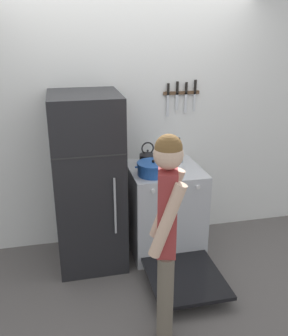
# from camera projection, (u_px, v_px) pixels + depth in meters

# --- Properties ---
(ground_plane) EXTENTS (14.00, 14.00, 0.00)m
(ground_plane) POSITION_uv_depth(u_px,v_px,m) (130.00, 234.00, 4.24)
(ground_plane) COLOR #5B5654
(wall_back) EXTENTS (10.00, 0.06, 2.55)m
(wall_back) POSITION_uv_depth(u_px,v_px,m) (128.00, 124.00, 3.83)
(wall_back) COLOR silver
(wall_back) RESTS_ON ground_plane
(refrigerator) EXTENTS (0.63, 0.74, 1.66)m
(refrigerator) POSITION_uv_depth(u_px,v_px,m) (88.00, 182.00, 3.53)
(refrigerator) COLOR black
(refrigerator) RESTS_ON ground_plane
(stove_range) EXTENTS (0.71, 1.40, 0.90)m
(stove_range) POSITION_uv_depth(u_px,v_px,m) (166.00, 211.00, 3.80)
(stove_range) COLOR silver
(stove_range) RESTS_ON ground_plane
(dutch_oven_pot) EXTENTS (0.35, 0.31, 0.15)m
(dutch_oven_pot) POSITION_uv_depth(u_px,v_px,m) (153.00, 169.00, 3.50)
(dutch_oven_pot) COLOR #1E4C9E
(dutch_oven_pot) RESTS_ON stove_range
(tea_kettle) EXTENTS (0.21, 0.16, 0.24)m
(tea_kettle) POSITION_uv_depth(u_px,v_px,m) (148.00, 158.00, 3.75)
(tea_kettle) COLOR black
(tea_kettle) RESTS_ON stove_range
(utensil_jar) EXTENTS (0.10, 0.10, 0.27)m
(utensil_jar) POSITION_uv_depth(u_px,v_px,m) (178.00, 157.00, 3.83)
(utensil_jar) COLOR silver
(utensil_jar) RESTS_ON stove_range
(person) EXTENTS (0.31, 0.37, 1.59)m
(person) POSITION_uv_depth(u_px,v_px,m) (166.00, 234.00, 2.48)
(person) COLOR #6B6051
(person) RESTS_ON ground_plane
(wall_knife_strip) EXTENTS (0.38, 0.03, 0.36)m
(wall_knife_strip) POSITION_uv_depth(u_px,v_px,m) (182.00, 93.00, 3.79)
(wall_knife_strip) COLOR brown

